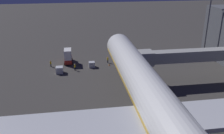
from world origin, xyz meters
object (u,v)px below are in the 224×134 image
(ground_crew_by_tug, at_px, (75,67))
(traffic_cone_nose_starboard, at_px, (109,65))
(baggage_container_near_belt, at_px, (92,65))
(airliner_at_gate, at_px, (161,112))
(baggage_container_mid_row, at_px, (60,70))
(ground_crew_by_belt_loader, at_px, (51,63))
(ground_crew_under_port_wing, at_px, (108,60))
(apron_floodlight_mast, at_px, (208,24))
(traffic_cone_nose_port, at_px, (125,64))
(catering_truck, at_px, (68,56))
(jet_bridge, at_px, (181,56))

(ground_crew_by_tug, xyz_separation_m, traffic_cone_nose_starboard, (-9.25, -2.08, -0.70))
(baggage_container_near_belt, bearing_deg, airliner_at_gate, 101.61)
(baggage_container_mid_row, bearing_deg, ground_crew_by_belt_loader, -62.26)
(ground_crew_by_tug, bearing_deg, ground_crew_under_port_wing, -155.46)
(apron_floodlight_mast, relative_size, baggage_container_mid_row, 9.90)
(ground_crew_by_tug, bearing_deg, traffic_cone_nose_port, -171.33)
(apron_floodlight_mast, height_order, catering_truck, apron_floodlight_mast)
(catering_truck, bearing_deg, traffic_cone_nose_starboard, 161.01)
(baggage_container_mid_row, xyz_separation_m, ground_crew_by_belt_loader, (2.49, -4.73, 0.11))
(baggage_container_near_belt, distance_m, ground_crew_by_tug, 4.79)
(airliner_at_gate, xyz_separation_m, ground_crew_by_tug, (11.45, -32.19, -5.07))
(baggage_container_mid_row, bearing_deg, apron_floodlight_mast, -174.00)
(apron_floodlight_mast, height_order, traffic_cone_nose_starboard, apron_floodlight_mast)
(catering_truck, height_order, baggage_container_mid_row, catering_truck)
(catering_truck, bearing_deg, baggage_container_mid_row, 73.02)
(jet_bridge, height_order, apron_floodlight_mast, apron_floodlight_mast)
(ground_crew_by_tug, height_order, traffic_cone_nose_starboard, ground_crew_by_tug)
(baggage_container_mid_row, distance_m, traffic_cone_nose_starboard, 13.47)
(airliner_at_gate, height_order, traffic_cone_nose_port, airliner_at_gate)
(baggage_container_mid_row, distance_m, ground_crew_by_tug, 3.99)
(jet_bridge, height_order, ground_crew_by_tug, jet_bridge)
(airliner_at_gate, distance_m, baggage_container_near_belt, 34.94)
(baggage_container_near_belt, xyz_separation_m, traffic_cone_nose_port, (-9.15, -0.44, -0.45))
(airliner_at_gate, relative_size, apron_floodlight_mast, 4.01)
(airliner_at_gate, distance_m, ground_crew_by_tug, 34.54)
(ground_crew_under_port_wing, bearing_deg, ground_crew_by_tug, 24.54)
(traffic_cone_nose_port, xyz_separation_m, traffic_cone_nose_starboard, (4.40, 0.00, 0.00))
(ground_crew_under_port_wing, relative_size, traffic_cone_nose_port, 3.24)
(ground_crew_under_port_wing, distance_m, traffic_cone_nose_starboard, 2.21)
(apron_floodlight_mast, relative_size, ground_crew_by_belt_loader, 10.49)
(baggage_container_near_belt, bearing_deg, ground_crew_under_port_wing, -151.41)
(jet_bridge, bearing_deg, traffic_cone_nose_starboard, -40.44)
(ground_crew_under_port_wing, relative_size, traffic_cone_nose_starboard, 3.24)
(ground_crew_under_port_wing, height_order, traffic_cone_nose_starboard, ground_crew_under_port_wing)
(airliner_at_gate, height_order, catering_truck, airliner_at_gate)
(jet_bridge, relative_size, ground_crew_by_tug, 13.09)
(airliner_at_gate, height_order, baggage_container_near_belt, airliner_at_gate)
(apron_floodlight_mast, height_order, ground_crew_under_port_wing, apron_floodlight_mast)
(baggage_container_mid_row, bearing_deg, traffic_cone_nose_port, -169.55)
(baggage_container_mid_row, distance_m, ground_crew_under_port_wing, 14.02)
(traffic_cone_nose_starboard, bearing_deg, ground_crew_by_belt_loader, -5.52)
(jet_bridge, relative_size, ground_crew_by_belt_loader, 13.66)
(jet_bridge, xyz_separation_m, traffic_cone_nose_port, (10.14, -12.39, -5.86))
(baggage_container_near_belt, bearing_deg, jet_bridge, 148.21)
(baggage_container_near_belt, height_order, ground_crew_by_tug, ground_crew_by_tug)
(jet_bridge, distance_m, baggage_container_mid_row, 29.58)
(ground_crew_under_port_wing, bearing_deg, catering_truck, -8.76)
(baggage_container_mid_row, height_order, traffic_cone_nose_starboard, baggage_container_mid_row)
(jet_bridge, height_order, ground_crew_under_port_wing, jet_bridge)
(catering_truck, relative_size, ground_crew_by_tug, 2.88)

